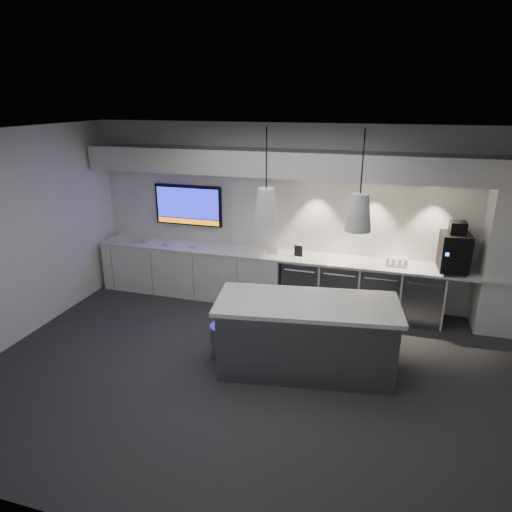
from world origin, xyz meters
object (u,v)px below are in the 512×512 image
(wall_tv, at_px, (188,205))
(island, at_px, (306,336))
(coffee_machine, at_px, (454,250))
(bin, at_px, (222,341))

(wall_tv, bearing_deg, island, -40.07)
(island, distance_m, coffee_machine, 2.77)
(island, relative_size, coffee_machine, 3.19)
(bin, bearing_deg, wall_tv, 123.14)
(wall_tv, xyz_separation_m, island, (2.56, -2.15, -1.07))
(wall_tv, height_order, bin, wall_tv)
(island, height_order, bin, island)
(wall_tv, xyz_separation_m, coffee_machine, (4.43, -0.25, -0.35))
(wall_tv, distance_m, island, 3.51)
(wall_tv, distance_m, coffee_machine, 4.45)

